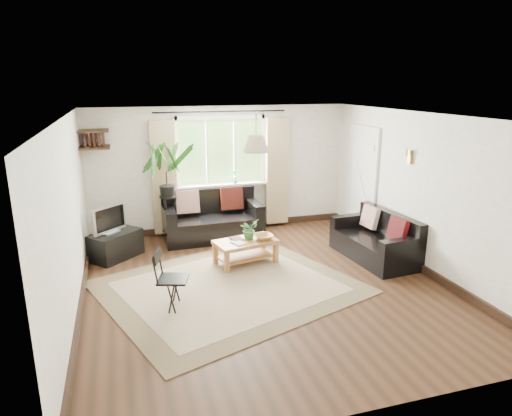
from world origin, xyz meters
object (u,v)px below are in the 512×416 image
object	(u,v)px
sofa_back	(212,216)
folding_chair	(173,280)
tv_stand	(116,245)
coffee_table	(246,252)
palm_stand	(168,192)
sofa_right	(375,238)

from	to	relation	value
sofa_back	folding_chair	bearing A→B (deg)	-112.99
folding_chair	tv_stand	bearing A→B (deg)	35.46
coffee_table	palm_stand	distance (m)	1.94
coffee_table	folding_chair	size ratio (longest dim) A/B	1.24
sofa_back	tv_stand	distance (m)	1.82
sofa_right	sofa_back	bearing A→B (deg)	-132.14
coffee_table	palm_stand	xyz separation A→B (m)	(-1.04, 1.47, 0.72)
tv_stand	palm_stand	size ratio (longest dim) A/B	0.45
tv_stand	palm_stand	world-z (taller)	palm_stand
sofa_back	coffee_table	distance (m)	1.42
sofa_right	palm_stand	distance (m)	3.69
sofa_back	sofa_right	size ratio (longest dim) A/B	1.16
folding_chair	sofa_back	bearing A→B (deg)	-5.55
coffee_table	tv_stand	world-z (taller)	tv_stand
sofa_back	palm_stand	bearing A→B (deg)	172.29
sofa_right	palm_stand	size ratio (longest dim) A/B	0.85
palm_stand	sofa_back	bearing A→B (deg)	-6.61
palm_stand	folding_chair	size ratio (longest dim) A/B	2.34
sofa_back	coffee_table	xyz separation A→B (m)	(0.26, -1.38, -0.22)
sofa_right	coffee_table	bearing A→B (deg)	-105.69
sofa_right	tv_stand	distance (m)	4.27
sofa_right	tv_stand	xyz separation A→B (m)	(-4.08, 1.26, -0.14)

